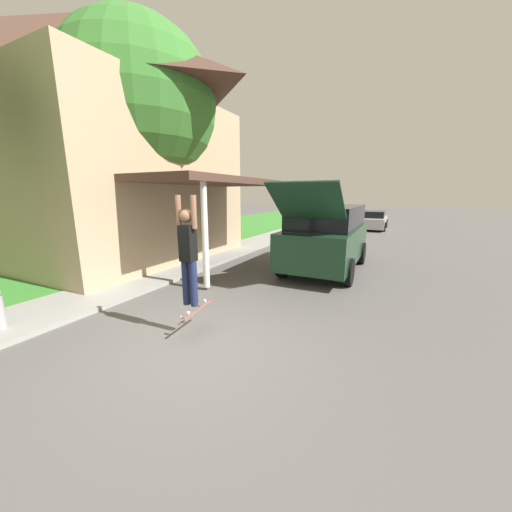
{
  "coord_description": "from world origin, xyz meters",
  "views": [
    {
      "loc": [
        2.89,
        -3.45,
        2.47
      ],
      "look_at": [
        0.22,
        1.87,
        1.18
      ],
      "focal_mm": 20.0,
      "sensor_mm": 36.0,
      "label": 1
    }
  ],
  "objects": [
    {
      "name": "skateboard",
      "position": [
        -0.22,
        0.33,
        0.42
      ],
      "size": [
        0.25,
        0.82,
        0.25
      ],
      "color": "#B73D23",
      "rests_on": "ground_plane"
    },
    {
      "name": "lawn",
      "position": [
        -8.0,
        6.0,
        0.04
      ],
      "size": [
        10.0,
        80.0,
        0.08
      ],
      "color": "#387F2D",
      "rests_on": "ground_plane"
    },
    {
      "name": "car_down_street",
      "position": [
        1.19,
        18.86,
        0.62
      ],
      "size": [
        1.87,
        4.38,
        1.3
      ],
      "color": "#B7B7BC",
      "rests_on": "ground_plane"
    },
    {
      "name": "skateboarder",
      "position": [
        -0.27,
        0.27,
        1.54
      ],
      "size": [
        0.41,
        0.22,
        1.9
      ],
      "color": "#192347",
      "rests_on": "ground_plane"
    },
    {
      "name": "suv_parked",
      "position": [
        0.82,
        5.86,
        1.14
      ],
      "size": [
        2.15,
        5.34,
        2.77
      ],
      "color": "#193823",
      "rests_on": "ground_plane"
    },
    {
      "name": "lawn_tree_far",
      "position": [
        -5.3,
        4.09,
        5.43
      ],
      "size": [
        5.18,
        5.18,
        7.96
      ],
      "color": "brown",
      "rests_on": "lawn"
    },
    {
      "name": "sidewalk",
      "position": [
        -3.6,
        6.0,
        0.05
      ],
      "size": [
        1.8,
        80.0,
        0.1
      ],
      "color": "gray",
      "rests_on": "ground_plane"
    },
    {
      "name": "house",
      "position": [
        -8.12,
        4.29,
        4.67
      ],
      "size": [
        11.71,
        8.4,
        8.8
      ],
      "color": "tan",
      "rests_on": "lawn"
    },
    {
      "name": "ground_plane",
      "position": [
        0.0,
        0.0,
        0.0
      ],
      "size": [
        120.0,
        120.0,
        0.0
      ],
      "primitive_type": "plane",
      "color": "#54514F"
    }
  ]
}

